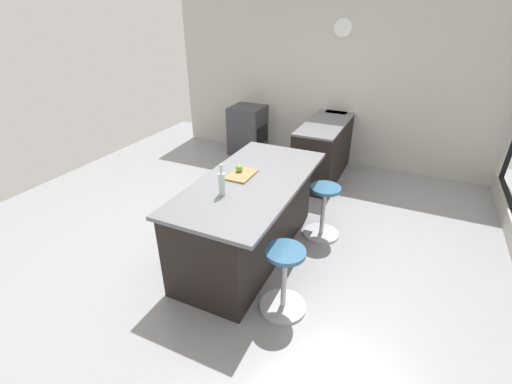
{
  "coord_description": "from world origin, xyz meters",
  "views": [
    {
      "loc": [
        3.21,
        1.49,
        2.5
      ],
      "look_at": [
        0.26,
        0.11,
        0.78
      ],
      "focal_mm": 24.45,
      "sensor_mm": 36.0,
      "label": 1
    }
  ],
  "objects_px": {
    "stool_by_window": "(323,213)",
    "stool_middle": "(284,282)",
    "oven_range": "(248,130)",
    "cutting_board": "(242,175)",
    "water_bottle": "(222,183)",
    "apple_green": "(239,168)",
    "kitchen_island": "(248,216)"
  },
  "relations": [
    {
      "from": "stool_middle",
      "to": "water_bottle",
      "type": "relative_size",
      "value": 2.13
    },
    {
      "from": "oven_range",
      "to": "cutting_board",
      "type": "distance_m",
      "value": 3.08
    },
    {
      "from": "water_bottle",
      "to": "oven_range",
      "type": "bearing_deg",
      "value": -157.79
    },
    {
      "from": "stool_by_window",
      "to": "cutting_board",
      "type": "xyz_separation_m",
      "value": [
        0.62,
        -0.77,
        0.62
      ]
    },
    {
      "from": "stool_by_window",
      "to": "stool_middle",
      "type": "xyz_separation_m",
      "value": [
        1.32,
        0.0,
        0.0
      ]
    },
    {
      "from": "oven_range",
      "to": "kitchen_island",
      "type": "relative_size",
      "value": 0.43
    },
    {
      "from": "stool_middle",
      "to": "cutting_board",
      "type": "relative_size",
      "value": 1.85
    },
    {
      "from": "stool_middle",
      "to": "apple_green",
      "type": "relative_size",
      "value": 8.56
    },
    {
      "from": "apple_green",
      "to": "water_bottle",
      "type": "bearing_deg",
      "value": 8.71
    },
    {
      "from": "stool_by_window",
      "to": "water_bottle",
      "type": "height_order",
      "value": "water_bottle"
    },
    {
      "from": "oven_range",
      "to": "stool_by_window",
      "type": "bearing_deg",
      "value": 43.96
    },
    {
      "from": "stool_by_window",
      "to": "apple_green",
      "type": "distance_m",
      "value": 1.21
    },
    {
      "from": "kitchen_island",
      "to": "stool_middle",
      "type": "xyz_separation_m",
      "value": [
        0.66,
        0.68,
        -0.15
      ]
    },
    {
      "from": "oven_range",
      "to": "stool_by_window",
      "type": "relative_size",
      "value": 1.35
    },
    {
      "from": "cutting_board",
      "to": "water_bottle",
      "type": "height_order",
      "value": "water_bottle"
    },
    {
      "from": "stool_by_window",
      "to": "cutting_board",
      "type": "bearing_deg",
      "value": -51.21
    },
    {
      "from": "apple_green",
      "to": "water_bottle",
      "type": "xyz_separation_m",
      "value": [
        0.5,
        0.08,
        0.06
      ]
    },
    {
      "from": "stool_middle",
      "to": "apple_green",
      "type": "bearing_deg",
      "value": -132.04
    },
    {
      "from": "stool_middle",
      "to": "apple_green",
      "type": "xyz_separation_m",
      "value": [
        -0.74,
        -0.82,
        0.67
      ]
    },
    {
      "from": "stool_middle",
      "to": "cutting_board",
      "type": "bearing_deg",
      "value": -132.04
    },
    {
      "from": "kitchen_island",
      "to": "apple_green",
      "type": "distance_m",
      "value": 0.54
    },
    {
      "from": "stool_by_window",
      "to": "apple_green",
      "type": "relative_size",
      "value": 8.56
    },
    {
      "from": "cutting_board",
      "to": "oven_range",
      "type": "bearing_deg",
      "value": -155.02
    },
    {
      "from": "cutting_board",
      "to": "water_bottle",
      "type": "bearing_deg",
      "value": 3.54
    },
    {
      "from": "water_bottle",
      "to": "apple_green",
      "type": "bearing_deg",
      "value": -171.29
    },
    {
      "from": "kitchen_island",
      "to": "water_bottle",
      "type": "distance_m",
      "value": 0.72
    },
    {
      "from": "kitchen_island",
      "to": "cutting_board",
      "type": "height_order",
      "value": "cutting_board"
    },
    {
      "from": "stool_middle",
      "to": "water_bottle",
      "type": "height_order",
      "value": "water_bottle"
    },
    {
      "from": "water_bottle",
      "to": "stool_middle",
      "type": "bearing_deg",
      "value": 72.14
    },
    {
      "from": "apple_green",
      "to": "kitchen_island",
      "type": "bearing_deg",
      "value": 59.63
    },
    {
      "from": "kitchen_island",
      "to": "oven_range",
      "type": "bearing_deg",
      "value": -153.8
    },
    {
      "from": "oven_range",
      "to": "water_bottle",
      "type": "bearing_deg",
      "value": 22.21
    }
  ]
}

